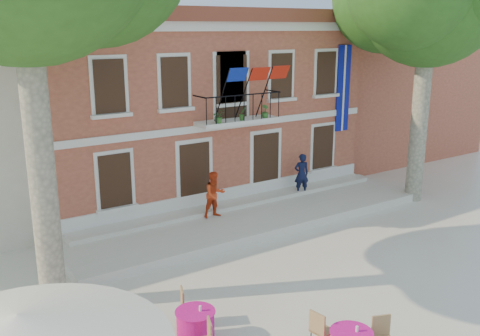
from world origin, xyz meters
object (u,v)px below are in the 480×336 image
object	(u,v)px
cafe_table_0	(196,325)
pedestrian_navy	(301,174)
pedestrian_orange	(215,195)
patio_umbrella	(19,335)

from	to	relation	value
cafe_table_0	pedestrian_navy	bearing A→B (deg)	37.17
pedestrian_navy	cafe_table_0	size ratio (longest dim) A/B	0.86
pedestrian_orange	cafe_table_0	size ratio (longest dim) A/B	0.85
pedestrian_orange	pedestrian_navy	bearing A→B (deg)	6.30
pedestrian_orange	cafe_table_0	xyz separation A→B (m)	(-4.16, -6.04, -0.71)
patio_umbrella	pedestrian_orange	distance (m)	11.81
patio_umbrella	cafe_table_0	world-z (taller)	patio_umbrella
pedestrian_navy	pedestrian_orange	world-z (taller)	pedestrian_navy
patio_umbrella	pedestrian_orange	world-z (taller)	patio_umbrella
pedestrian_navy	pedestrian_orange	distance (m)	4.27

